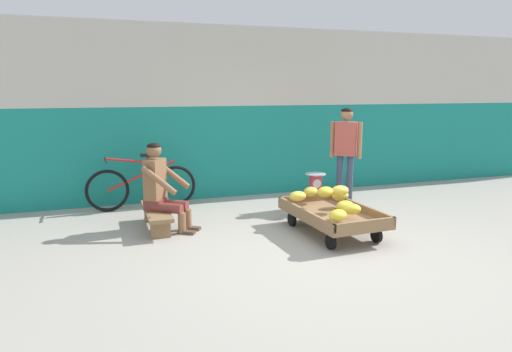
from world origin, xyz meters
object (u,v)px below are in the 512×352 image
object	(u,v)px
weighing_scale	(315,183)
customer_adult	(346,146)
bicycle_near_left	(142,186)
plastic_crate	(315,203)
low_bench	(156,214)
vendor_seated	(162,187)
shopping_bag	(337,213)
banana_cart	(332,215)

from	to	relation	value
weighing_scale	customer_adult	world-z (taller)	customer_adult
bicycle_near_left	customer_adult	bearing A→B (deg)	-15.25
weighing_scale	plastic_crate	bearing A→B (deg)	90.00
low_bench	bicycle_near_left	world-z (taller)	bicycle_near_left
vendor_seated	shopping_bag	xyz separation A→B (m)	(2.34, -0.40, -0.45)
bicycle_near_left	customer_adult	distance (m)	3.20
plastic_crate	weighing_scale	distance (m)	0.30
plastic_crate	bicycle_near_left	xyz separation A→B (m)	(-2.41, 1.07, 0.20)
banana_cart	shopping_bag	world-z (taller)	banana_cart
low_bench	banana_cart	bearing A→B (deg)	-23.90
vendor_seated	weighing_scale	xyz separation A→B (m)	(2.26, 0.12, -0.11)
bicycle_near_left	customer_adult	size ratio (longest dim) A/B	1.09
shopping_bag	customer_adult	bearing A→B (deg)	54.78
banana_cart	bicycle_near_left	size ratio (longest dim) A/B	0.89
vendor_seated	plastic_crate	world-z (taller)	vendor_seated
low_bench	plastic_crate	bearing A→B (deg)	1.87
banana_cart	weighing_scale	xyz separation A→B (m)	(0.25, 1.00, 0.21)
customer_adult	low_bench	bearing A→B (deg)	-173.80
banana_cart	low_bench	xyz separation A→B (m)	(-2.08, 0.92, -0.04)
vendor_seated	weighing_scale	size ratio (longest dim) A/B	3.80
plastic_crate	shopping_bag	bearing A→B (deg)	-81.15
weighing_scale	bicycle_near_left	world-z (taller)	bicycle_near_left
plastic_crate	bicycle_near_left	bearing A→B (deg)	156.00
plastic_crate	weighing_scale	world-z (taller)	weighing_scale
plastic_crate	bicycle_near_left	world-z (taller)	bicycle_near_left
low_bench	shopping_bag	world-z (taller)	low_bench
plastic_crate	shopping_bag	distance (m)	0.53
banana_cart	weighing_scale	distance (m)	1.05
banana_cart	plastic_crate	bearing A→B (deg)	75.94
plastic_crate	customer_adult	world-z (taller)	customer_adult
weighing_scale	bicycle_near_left	distance (m)	2.64
low_bench	bicycle_near_left	xyz separation A→B (m)	(-0.07, 1.15, 0.15)
bicycle_near_left	weighing_scale	bearing A→B (deg)	-24.02
vendor_seated	shopping_bag	distance (m)	2.42
customer_adult	shopping_bag	distance (m)	1.26
vendor_seated	weighing_scale	distance (m)	2.27
banana_cart	shopping_bag	bearing A→B (deg)	54.98
vendor_seated	bicycle_near_left	world-z (taller)	vendor_seated
banana_cart	vendor_seated	distance (m)	2.22
low_bench	plastic_crate	world-z (taller)	plastic_crate
low_bench	shopping_bag	size ratio (longest dim) A/B	4.58
shopping_bag	banana_cart	bearing A→B (deg)	-125.02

